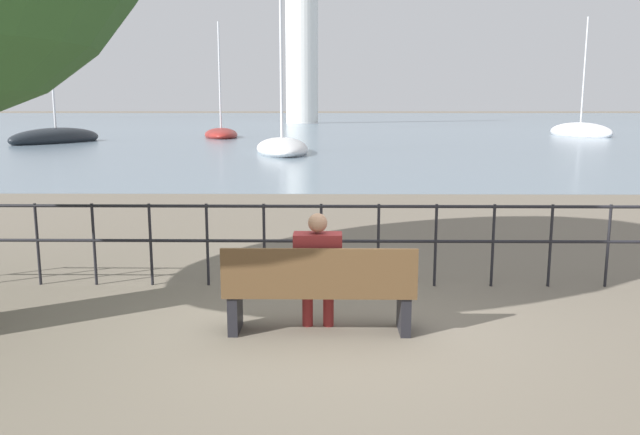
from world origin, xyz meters
TOP-DOWN VIEW (x-y plane):
  - ground_plane at (0.00, 0.00)m, footprint 1000.00×1000.00m
  - harbor_water at (0.00, 160.22)m, footprint 600.00×300.00m
  - park_bench at (0.00, -0.06)m, footprint 1.90×0.45m
  - seated_person_left at (-0.02, 0.01)m, footprint 0.48×0.35m
  - promenade_railing at (-0.00, 1.64)m, footprint 10.10×0.04m
  - sailboat_0 at (-2.28, 25.98)m, footprint 3.55×8.17m
  - sailboat_1 at (-8.29, 42.95)m, footprint 3.85×7.66m
  - sailboat_2 at (-17.83, 35.06)m, footprint 4.83×8.18m
  - sailboat_3 at (20.62, 45.41)m, footprint 4.03×6.85m
  - harbor_lighthouse at (-3.89, 90.32)m, footprint 4.86×4.86m

SIDE VIEW (x-z plane):
  - ground_plane at x=0.00m, z-range 0.00..0.00m
  - harbor_water at x=0.00m, z-range 0.00..0.01m
  - sailboat_0 at x=-2.28m, z-range -4.04..4.52m
  - sailboat_1 at x=-8.29m, z-range -4.28..4.77m
  - sailboat_2 at x=-17.83m, z-range -4.50..5.12m
  - sailboat_3 at x=20.62m, z-range -4.56..5.28m
  - park_bench at x=0.00m, z-range -0.01..0.89m
  - seated_person_left at x=-0.02m, z-range 0.06..1.27m
  - promenade_railing at x=0.00m, z-range 0.17..1.22m
  - harbor_lighthouse at x=-3.89m, z-range -1.02..28.27m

